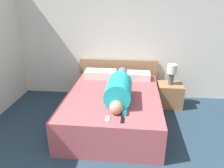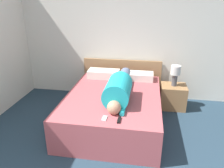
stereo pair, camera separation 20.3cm
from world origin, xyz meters
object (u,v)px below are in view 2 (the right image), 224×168
pillow_second (138,76)px  cell_phone (105,118)px  person_lying (119,88)px  nightstand (173,96)px  pillow_near_headboard (104,74)px  bed (113,109)px  tv_remote (119,120)px  table_lamp (175,73)px

pillow_second → cell_phone: (-0.36, -1.60, -0.06)m
person_lying → cell_phone: person_lying is taller
nightstand → pillow_near_headboard: 1.47m
pillow_second → cell_phone: size_ratio=4.60×
bed → tv_remote: tv_remote is taller
bed → table_lamp: bearing=35.6°
bed → nightstand: bearing=35.6°
nightstand → person_lying: bearing=-137.5°
bed → table_lamp: size_ratio=4.99×
table_lamp → pillow_second: (-0.71, 0.01, -0.11)m
person_lying → tv_remote: 0.74m
person_lying → pillow_second: (0.26, 0.90, -0.10)m
nightstand → table_lamp: bearing=-63.4°
pillow_second → cell_phone: 1.64m
nightstand → bed: bearing=-144.4°
pillow_near_headboard → cell_phone: bearing=-78.1°
cell_phone → nightstand: bearing=55.8°
cell_phone → bed: bearing=90.4°
bed → nightstand: 1.33m
table_lamp → pillow_second: size_ratio=0.68×
person_lying → tv_remote: bearing=-82.4°
bed → cell_phone: cell_phone is taller
person_lying → cell_phone: (-0.11, -0.70, -0.16)m
table_lamp → nightstand: bearing=116.6°
person_lying → pillow_second: bearing=74.1°
nightstand → pillow_second: bearing=178.9°
tv_remote → cell_phone: size_ratio=1.15×
bed → person_lying: bearing=-44.8°
nightstand → pillow_second: size_ratio=0.83×
table_lamp → cell_phone: (-1.08, -1.59, -0.18)m
bed → pillow_near_headboard: bearing=112.8°
table_lamp → tv_remote: bearing=-118.5°
person_lying → tv_remote: person_lying is taller
nightstand → table_lamp: 0.50m
pillow_second → bed: bearing=-115.1°
bed → nightstand: bed is taller
table_lamp → pillow_near_headboard: (-1.42, 0.01, -0.11)m
pillow_second → table_lamp: bearing=-1.1°
pillow_near_headboard → cell_phone: size_ratio=4.85×
bed → pillow_near_headboard: 0.93m
nightstand → pillow_second: pillow_second is taller
tv_remote → nightstand: bearing=61.5°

